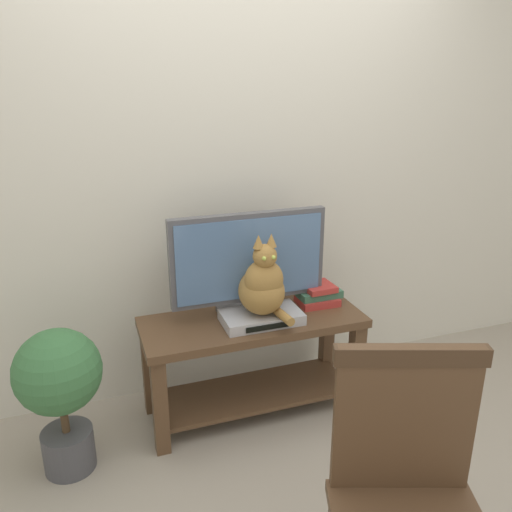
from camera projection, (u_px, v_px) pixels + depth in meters
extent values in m
plane|color=gray|center=(301.00, 481.00, 2.39)|extent=(12.00, 12.00, 0.00)
cube|color=beige|center=(232.00, 146.00, 2.84)|extent=(7.00, 0.12, 2.80)
cube|color=#513823|center=(253.00, 322.00, 2.73)|extent=(1.17, 0.45, 0.04)
cube|color=#513823|center=(160.00, 407.00, 2.50)|extent=(0.07, 0.07, 0.52)
cube|color=#513823|center=(356.00, 367.00, 2.84)|extent=(0.07, 0.07, 0.52)
cube|color=#513823|center=(149.00, 370.00, 2.81)|extent=(0.07, 0.07, 0.52)
cube|color=#513823|center=(327.00, 338.00, 3.15)|extent=(0.07, 0.07, 0.52)
cube|color=#513823|center=(253.00, 392.00, 2.87)|extent=(1.07, 0.37, 0.02)
cube|color=#4C4C51|center=(249.00, 311.00, 2.78)|extent=(0.32, 0.20, 0.03)
cube|color=#4C4C51|center=(249.00, 304.00, 2.76)|extent=(0.06, 0.04, 0.05)
cube|color=#4C4C51|center=(249.00, 257.00, 2.68)|extent=(0.83, 0.05, 0.47)
cube|color=#4C6B93|center=(251.00, 259.00, 2.65)|extent=(0.78, 0.01, 0.42)
sphere|color=#2672F2|center=(320.00, 289.00, 2.85)|extent=(0.01, 0.01, 0.01)
cube|color=#ADADB2|center=(261.00, 317.00, 2.68)|extent=(0.41, 0.23, 0.06)
cube|color=black|center=(269.00, 327.00, 2.57)|extent=(0.25, 0.01, 0.03)
ellipsoid|color=olive|center=(261.00, 291.00, 2.63)|extent=(0.23, 0.26, 0.23)
ellipsoid|color=olive|center=(264.00, 280.00, 2.58)|extent=(0.20, 0.17, 0.21)
sphere|color=olive|center=(265.00, 256.00, 2.52)|extent=(0.12, 0.12, 0.12)
cone|color=olive|center=(258.00, 241.00, 2.49)|extent=(0.05, 0.05, 0.07)
cone|color=olive|center=(271.00, 240.00, 2.51)|extent=(0.05, 0.05, 0.07)
sphere|color=#B2C64C|center=(264.00, 258.00, 2.46)|extent=(0.02, 0.02, 0.02)
sphere|color=#B2C64C|center=(274.00, 257.00, 2.48)|extent=(0.02, 0.02, 0.02)
cylinder|color=olive|center=(281.00, 314.00, 2.60)|extent=(0.07, 0.22, 0.04)
cube|color=#513823|center=(404.00, 419.00, 1.65)|extent=(0.44, 0.18, 0.52)
cube|color=#412C1C|center=(411.00, 355.00, 1.57)|extent=(0.46, 0.20, 0.06)
cube|color=#B2332D|center=(317.00, 300.00, 2.89)|extent=(0.22, 0.17, 0.04)
cube|color=#38664C|center=(319.00, 293.00, 2.89)|extent=(0.24, 0.14, 0.04)
cube|color=#B2332D|center=(319.00, 287.00, 2.88)|extent=(0.17, 0.17, 0.03)
cylinder|color=#47474C|center=(69.00, 449.00, 2.45)|extent=(0.24, 0.24, 0.20)
cylinder|color=#332319|center=(67.00, 433.00, 2.42)|extent=(0.22, 0.22, 0.02)
cylinder|color=#4C3823|center=(64.00, 416.00, 2.39)|extent=(0.04, 0.04, 0.16)
sphere|color=#386B3D|center=(58.00, 372.00, 2.31)|extent=(0.39, 0.39, 0.39)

